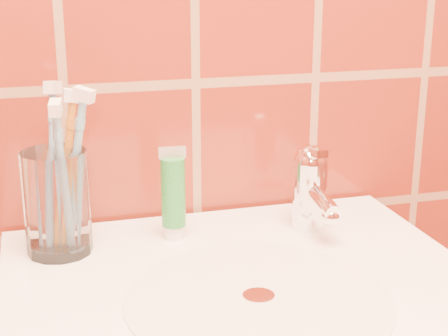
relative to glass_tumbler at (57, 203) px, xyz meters
name	(u,v)px	position (x,y,z in m)	size (l,w,h in m)	color
glass_tumbler	(57,203)	(0.00, 0.00, 0.00)	(0.08, 0.08, 0.13)	white
toothpaste_tube	(173,196)	(0.15, 0.00, -0.01)	(0.04, 0.03, 0.13)	white
faucet	(311,185)	(0.34, -0.01, 0.00)	(0.05, 0.11, 0.12)	white
toothbrush_0	(53,168)	(0.00, 0.02, 0.04)	(0.04, 0.05, 0.22)	#6E99C4
toothbrush_1	(66,172)	(0.01, 0.01, 0.04)	(0.05, 0.03, 0.21)	orange
toothbrush_2	(74,173)	(0.02, 0.00, 0.04)	(0.06, 0.05, 0.22)	#73ADCC
toothbrush_3	(63,181)	(0.01, -0.02, 0.03)	(0.03, 0.06, 0.21)	#73A9CE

